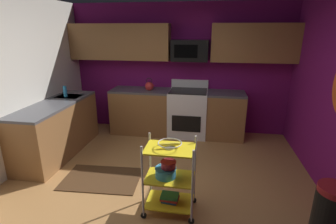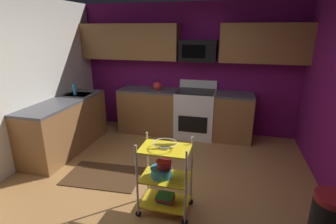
{
  "view_description": "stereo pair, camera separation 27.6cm",
  "coord_description": "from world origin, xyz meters",
  "px_view_note": "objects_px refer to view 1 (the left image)",
  "views": [
    {
      "loc": [
        0.66,
        -2.89,
        2.09
      ],
      "look_at": [
        0.12,
        0.31,
        1.05
      ],
      "focal_mm": 27.59,
      "sensor_mm": 36.0,
      "label": 1
    },
    {
      "loc": [
        0.93,
        -2.83,
        2.09
      ],
      "look_at": [
        0.12,
        0.31,
        1.05
      ],
      "focal_mm": 27.59,
      "sensor_mm": 36.0,
      "label": 2
    }
  ],
  "objects_px": {
    "mixing_bowl_large": "(166,172)",
    "trash_can": "(331,216)",
    "book_stack": "(170,198)",
    "microwave": "(190,51)",
    "mixing_bowl_small": "(168,164)",
    "fruit_bowl": "(170,144)",
    "oven_range": "(188,112)",
    "rolling_cart": "(170,177)",
    "dish_soap_bottle": "(65,92)",
    "kettle": "(149,86)"
  },
  "relations": [
    {
      "from": "fruit_bowl",
      "to": "book_stack",
      "type": "distance_m",
      "value": 0.7
    },
    {
      "from": "microwave",
      "to": "rolling_cart",
      "type": "bearing_deg",
      "value": -89.65
    },
    {
      "from": "mixing_bowl_large",
      "to": "trash_can",
      "type": "height_order",
      "value": "trash_can"
    },
    {
      "from": "kettle",
      "to": "trash_can",
      "type": "relative_size",
      "value": 0.4
    },
    {
      "from": "fruit_bowl",
      "to": "mixing_bowl_small",
      "type": "relative_size",
      "value": 1.49
    },
    {
      "from": "book_stack",
      "to": "mixing_bowl_large",
      "type": "bearing_deg",
      "value": 180.0
    },
    {
      "from": "fruit_bowl",
      "to": "book_stack",
      "type": "relative_size",
      "value": 1.21
    },
    {
      "from": "rolling_cart",
      "to": "trash_can",
      "type": "relative_size",
      "value": 1.39
    },
    {
      "from": "mixing_bowl_small",
      "to": "trash_can",
      "type": "xyz_separation_m",
      "value": [
        1.67,
        -0.24,
        -0.29
      ]
    },
    {
      "from": "rolling_cart",
      "to": "mixing_bowl_large",
      "type": "bearing_deg",
      "value": -180.0
    },
    {
      "from": "mixing_bowl_large",
      "to": "book_stack",
      "type": "height_order",
      "value": "mixing_bowl_large"
    },
    {
      "from": "oven_range",
      "to": "book_stack",
      "type": "relative_size",
      "value": 4.91
    },
    {
      "from": "mixing_bowl_small",
      "to": "dish_soap_bottle",
      "type": "bearing_deg",
      "value": 143.76
    },
    {
      "from": "fruit_bowl",
      "to": "trash_can",
      "type": "bearing_deg",
      "value": -8.08
    },
    {
      "from": "fruit_bowl",
      "to": "trash_can",
      "type": "relative_size",
      "value": 0.41
    },
    {
      "from": "fruit_bowl",
      "to": "microwave",
      "type": "bearing_deg",
      "value": 90.35
    },
    {
      "from": "fruit_bowl",
      "to": "mixing_bowl_small",
      "type": "xyz_separation_m",
      "value": [
        -0.02,
        0.01,
        -0.26
      ]
    },
    {
      "from": "microwave",
      "to": "trash_can",
      "type": "relative_size",
      "value": 1.06
    },
    {
      "from": "book_stack",
      "to": "dish_soap_bottle",
      "type": "height_order",
      "value": "dish_soap_bottle"
    },
    {
      "from": "microwave",
      "to": "mixing_bowl_small",
      "type": "bearing_deg",
      "value": -90.07
    },
    {
      "from": "mixing_bowl_large",
      "to": "mixing_bowl_small",
      "type": "height_order",
      "value": "mixing_bowl_small"
    },
    {
      "from": "oven_range",
      "to": "dish_soap_bottle",
      "type": "distance_m",
      "value": 2.37
    },
    {
      "from": "book_stack",
      "to": "dish_soap_bottle",
      "type": "distance_m",
      "value": 2.82
    },
    {
      "from": "mixing_bowl_large",
      "to": "mixing_bowl_small",
      "type": "relative_size",
      "value": 1.38
    },
    {
      "from": "oven_range",
      "to": "mixing_bowl_large",
      "type": "xyz_separation_m",
      "value": [
        -0.03,
        -2.41,
        0.04
      ]
    },
    {
      "from": "rolling_cart",
      "to": "mixing_bowl_small",
      "type": "xyz_separation_m",
      "value": [
        -0.02,
        0.01,
        0.17
      ]
    },
    {
      "from": "fruit_bowl",
      "to": "mixing_bowl_large",
      "type": "xyz_separation_m",
      "value": [
        -0.05,
        -0.0,
        -0.36
      ]
    },
    {
      "from": "mixing_bowl_small",
      "to": "mixing_bowl_large",
      "type": "bearing_deg",
      "value": -161.87
    },
    {
      "from": "oven_range",
      "to": "kettle",
      "type": "distance_m",
      "value": 0.95
    },
    {
      "from": "mixing_bowl_large",
      "to": "dish_soap_bottle",
      "type": "relative_size",
      "value": 1.26
    },
    {
      "from": "mixing_bowl_large",
      "to": "dish_soap_bottle",
      "type": "height_order",
      "value": "dish_soap_bottle"
    },
    {
      "from": "oven_range",
      "to": "mixing_bowl_small",
      "type": "relative_size",
      "value": 6.04
    },
    {
      "from": "microwave",
      "to": "mixing_bowl_small",
      "type": "distance_m",
      "value": 2.73
    },
    {
      "from": "mixing_bowl_small",
      "to": "dish_soap_bottle",
      "type": "xyz_separation_m",
      "value": [
        -2.16,
        1.58,
        0.4
      ]
    },
    {
      "from": "microwave",
      "to": "trash_can",
      "type": "height_order",
      "value": "microwave"
    },
    {
      "from": "oven_range",
      "to": "rolling_cart",
      "type": "distance_m",
      "value": 2.41
    },
    {
      "from": "microwave",
      "to": "kettle",
      "type": "xyz_separation_m",
      "value": [
        -0.79,
        -0.11,
        -0.7
      ]
    },
    {
      "from": "rolling_cart",
      "to": "fruit_bowl",
      "type": "height_order",
      "value": "rolling_cart"
    },
    {
      "from": "rolling_cart",
      "to": "trash_can",
      "type": "bearing_deg",
      "value": -8.08
    },
    {
      "from": "rolling_cart",
      "to": "book_stack",
      "type": "xyz_separation_m",
      "value": [
        -0.0,
        -0.0,
        -0.28
      ]
    },
    {
      "from": "oven_range",
      "to": "trash_can",
      "type": "height_order",
      "value": "oven_range"
    },
    {
      "from": "fruit_bowl",
      "to": "mixing_bowl_large",
      "type": "height_order",
      "value": "fruit_bowl"
    },
    {
      "from": "book_stack",
      "to": "kettle",
      "type": "xyz_separation_m",
      "value": [
        -0.81,
        2.41,
        0.82
      ]
    },
    {
      "from": "microwave",
      "to": "mixing_bowl_large",
      "type": "distance_m",
      "value": 2.78
    },
    {
      "from": "microwave",
      "to": "rolling_cart",
      "type": "distance_m",
      "value": 2.81
    },
    {
      "from": "fruit_bowl",
      "to": "oven_range",
      "type": "bearing_deg",
      "value": 90.35
    },
    {
      "from": "rolling_cart",
      "to": "mixing_bowl_large",
      "type": "distance_m",
      "value": 0.08
    },
    {
      "from": "fruit_bowl",
      "to": "book_stack",
      "type": "xyz_separation_m",
      "value": [
        0.0,
        -0.0,
        -0.7
      ]
    },
    {
      "from": "book_stack",
      "to": "trash_can",
      "type": "xyz_separation_m",
      "value": [
        1.65,
        -0.23,
        0.15
      ]
    },
    {
      "from": "book_stack",
      "to": "kettle",
      "type": "distance_m",
      "value": 2.67
    }
  ]
}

